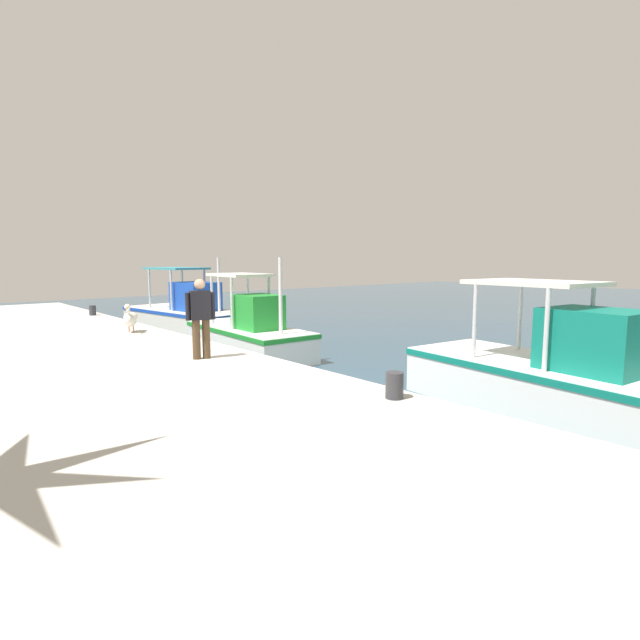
# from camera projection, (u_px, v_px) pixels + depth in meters

# --- Properties ---
(water_surface) EXTENTS (60.00, 60.00, 0.00)m
(water_surface) POSITION_uv_depth(u_px,v_px,m) (610.00, 323.00, 21.55)
(water_surface) COLOR #2D4C60
(water_surface) RESTS_ON ground
(fishing_boat_nearest) EXTENTS (6.22, 2.88, 2.90)m
(fishing_boat_nearest) POSITION_uv_depth(u_px,v_px,m) (187.00, 315.00, 19.10)
(fishing_boat_nearest) COLOR silver
(fishing_boat_nearest) RESTS_ON ground
(fishing_boat_second) EXTENTS (4.98, 2.13, 2.89)m
(fishing_boat_second) POSITION_uv_depth(u_px,v_px,m) (249.00, 334.00, 14.31)
(fishing_boat_second) COLOR white
(fishing_boat_second) RESTS_ON ground
(fishing_boat_third) EXTENTS (5.71, 2.82, 3.53)m
(fishing_boat_third) POSITION_uv_depth(u_px,v_px,m) (558.00, 378.00, 8.75)
(fishing_boat_third) COLOR white
(fishing_boat_third) RESTS_ON ground
(pelican) EXTENTS (0.91, 0.70, 0.82)m
(pelican) POSITION_uv_depth(u_px,v_px,m) (130.00, 318.00, 13.55)
(pelican) COLOR tan
(pelican) RESTS_ON quay_pier
(fisherman_standing) EXTENTS (0.35, 0.57, 1.64)m
(fisherman_standing) POSITION_uv_depth(u_px,v_px,m) (201.00, 315.00, 9.83)
(fisherman_standing) COLOR #4C3823
(fisherman_standing) RESTS_ON quay_pier
(mooring_bollard_nearest) EXTENTS (0.24, 0.24, 0.36)m
(mooring_bollard_nearest) POSITION_uv_depth(u_px,v_px,m) (93.00, 310.00, 17.71)
(mooring_bollard_nearest) COLOR #333338
(mooring_bollard_nearest) RESTS_ON quay_pier
(mooring_bollard_second) EXTENTS (0.26, 0.26, 0.39)m
(mooring_bollard_second) POSITION_uv_depth(u_px,v_px,m) (395.00, 385.00, 7.08)
(mooring_bollard_second) COLOR #333338
(mooring_bollard_second) RESTS_ON quay_pier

